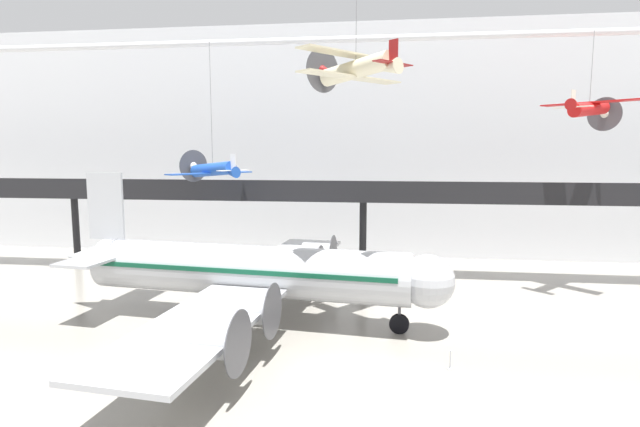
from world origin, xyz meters
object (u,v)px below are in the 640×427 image
airliner_silver_main (246,271)px  suspended_plane_red_highwing (589,108)px  suspended_plane_blue_trainer (213,170)px  stanchion_barrier (450,363)px  suspended_plane_cream_biplane (356,69)px

airliner_silver_main → suspended_plane_red_highwing: suspended_plane_red_highwing is taller
airliner_silver_main → suspended_plane_blue_trainer: (-5.19, 8.39, 6.77)m
suspended_plane_blue_trainer → suspended_plane_red_highwing: bearing=-141.2°
suspended_plane_red_highwing → airliner_silver_main: bearing=154.4°
stanchion_barrier → suspended_plane_cream_biplane: bearing=136.1°
airliner_silver_main → stanchion_barrier: bearing=-19.1°
suspended_plane_red_highwing → stanchion_barrier: size_ratio=7.20×
suspended_plane_cream_biplane → suspended_plane_blue_trainer: (-12.82, 9.15, -6.79)m
suspended_plane_blue_trainer → suspended_plane_red_highwing: suspended_plane_red_highwing is taller
suspended_plane_cream_biplane → suspended_plane_red_highwing: size_ratio=0.93×
suspended_plane_red_highwing → suspended_plane_blue_trainer: bearing=136.1°
airliner_silver_main → suspended_plane_red_highwing: size_ratio=4.26×
suspended_plane_cream_biplane → suspended_plane_blue_trainer: bearing=4.6°
airliner_silver_main → suspended_plane_cream_biplane: bearing=0.3°
suspended_plane_cream_biplane → suspended_plane_red_highwing: bearing=-109.8°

